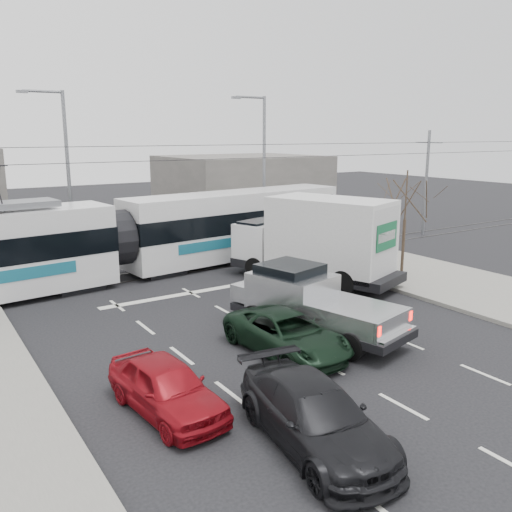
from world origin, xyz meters
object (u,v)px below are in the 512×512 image
tram (115,239)px  green_car (287,334)px  silver_pickup (308,301)px  box_truck (317,241)px  red_car (166,387)px  navy_pickup (295,252)px  traffic_signal (329,214)px  dark_car (315,416)px  street_lamp_near (262,161)px  bare_tree (406,200)px  street_lamp_far (64,165)px

tram → green_car: tram is taller
silver_pickup → box_truck: bearing=34.3°
box_truck → red_car: 13.17m
silver_pickup → red_car: 6.87m
box_truck → navy_pickup: bearing=63.7°
traffic_signal → dark_car: (-11.15, -12.61, -2.04)m
silver_pickup → navy_pickup: (4.67, 6.94, -0.12)m
traffic_signal → silver_pickup: bearing=-134.5°
street_lamp_near → navy_pickup: (-3.07, -7.59, -4.08)m
bare_tree → red_car: 15.75m
bare_tree → silver_pickup: 8.98m
street_lamp_near → box_truck: (-3.33, -9.58, -3.16)m
tram → box_truck: size_ratio=3.24×
bare_tree → traffic_signal: bearing=105.8°
silver_pickup → tram: bearing=93.3°
traffic_signal → street_lamp_near: 7.91m
dark_car → navy_pickup: bearing=62.6°
street_lamp_far → navy_pickup: street_lamp_far is taller
box_truck → navy_pickup: size_ratio=1.59×
box_truck → red_car: box_truck is taller
tram → silver_pickup: size_ratio=4.06×
street_lamp_near → red_car: street_lamp_near is taller
silver_pickup → dark_car: silver_pickup is taller
street_lamp_far → bare_tree: bearing=-48.9°
tram → silver_pickup: 10.86m
street_lamp_near → navy_pickup: size_ratio=1.71×
silver_pickup → street_lamp_far: bearing=88.8°
tram → red_car: size_ratio=6.81×
box_truck → traffic_signal: bearing=20.9°
street_lamp_near → green_car: 18.78m
bare_tree → navy_pickup: bearing=130.7°
bare_tree → dark_car: bare_tree is taller
street_lamp_far → dark_car: bearing=-91.3°
street_lamp_far → green_car: street_lamp_far is taller
dark_car → red_car: bearing=132.6°
tram → dark_car: size_ratio=5.60×
bare_tree → box_truck: bearing=152.1°
bare_tree → street_lamp_far: size_ratio=0.56×
street_lamp_far → green_car: 18.28m
bare_tree → dark_car: (-12.28, -8.61, -3.09)m
silver_pickup → dark_car: size_ratio=1.38×
street_lamp_near → tram: bearing=-159.1°
street_lamp_near → silver_pickup: size_ratio=1.35×
street_lamp_near → green_car: street_lamp_near is taller
street_lamp_near → street_lamp_far: 11.67m
navy_pickup → green_car: size_ratio=1.13×
box_truck → green_car: (-6.12, -6.02, -1.31)m
dark_car → box_truck: bearing=58.6°
street_lamp_near → street_lamp_far: (-11.50, 2.00, 0.00)m
street_lamp_near → dark_car: 23.83m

